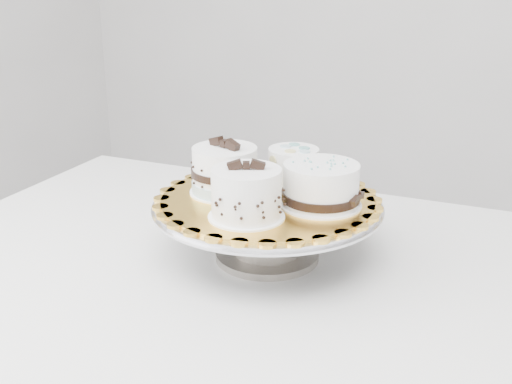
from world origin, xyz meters
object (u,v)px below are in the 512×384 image
at_px(table, 269,307).
at_px(cake_dots, 293,166).
at_px(cake_stand, 267,219).
at_px(cake_board, 268,200).
at_px(cake_banded, 225,172).
at_px(cake_swirl, 246,195).
at_px(cake_ribbon, 322,186).

height_order(table, cake_dots, cake_dots).
bearing_deg(cake_stand, cake_dots, 83.62).
bearing_deg(cake_board, cake_banded, -174.17).
relative_size(cake_stand, cake_board, 1.09).
bearing_deg(table, cake_dots, 93.10).
relative_size(cake_swirl, cake_ribbon, 1.03).
height_order(cake_board, cake_ribbon, cake_ribbon).
xyz_separation_m(cake_banded, cake_ribbon, (0.17, 0.02, -0.00)).
relative_size(cake_dots, cake_ribbon, 0.80).
distance_m(table, cake_banded, 0.24).
bearing_deg(table, cake_ribbon, 32.72).
bearing_deg(table, cake_board, 117.53).
relative_size(table, cake_stand, 3.50).
height_order(cake_banded, cake_ribbon, cake_banded).
height_order(cake_stand, cake_banded, cake_banded).
distance_m(table, cake_stand, 0.15).
xyz_separation_m(cake_banded, cake_dots, (0.09, 0.09, -0.00)).
distance_m(cake_swirl, cake_banded, 0.12).
bearing_deg(cake_banded, cake_dots, 63.82).
distance_m(cake_stand, cake_banded, 0.11).
distance_m(table, cake_swirl, 0.22).
bearing_deg(cake_banded, cake_swirl, -27.63).
xyz_separation_m(cake_stand, cake_swirl, (0.01, -0.09, 0.07)).
xyz_separation_m(table, cake_dots, (-0.01, 0.12, 0.21)).
xyz_separation_m(cake_swirl, cake_dots, (0.00, 0.17, -0.00)).
bearing_deg(table, cake_swirl, -111.51).
height_order(cake_board, cake_swirl, cake_swirl).
distance_m(cake_stand, cake_ribbon, 0.12).
bearing_deg(cake_swirl, cake_stand, 66.47).
xyz_separation_m(cake_stand, cake_banded, (-0.08, -0.01, 0.07)).
bearing_deg(cake_board, table, -58.84).
xyz_separation_m(cake_board, cake_banded, (-0.08, -0.01, 0.04)).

